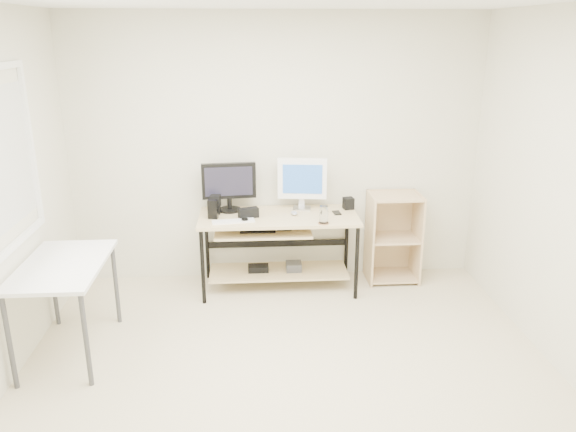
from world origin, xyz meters
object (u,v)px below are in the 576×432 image
(shelf_unit, at_px, (392,236))
(audio_controller, at_px, (213,209))
(black_monitor, at_px, (229,184))
(side_table, at_px, (63,273))
(desk, at_px, (276,236))
(white_imac, at_px, (302,180))

(shelf_unit, height_order, audio_controller, audio_controller)
(shelf_unit, bearing_deg, black_monitor, 179.69)
(shelf_unit, height_order, black_monitor, black_monitor)
(side_table, relative_size, shelf_unit, 1.11)
(shelf_unit, distance_m, black_monitor, 1.71)
(desk, distance_m, shelf_unit, 1.19)
(desk, relative_size, side_table, 1.50)
(white_imac, xyz_separation_m, audio_controller, (-0.85, -0.24, -0.20))
(shelf_unit, xyz_separation_m, white_imac, (-0.91, 0.02, 0.59))
(side_table, bearing_deg, desk, 32.65)
(black_monitor, bearing_deg, desk, -26.00)
(desk, distance_m, side_table, 1.97)
(side_table, relative_size, audio_controller, 5.61)
(black_monitor, bearing_deg, white_imac, -3.95)
(black_monitor, bearing_deg, shelf_unit, -5.22)
(desk, bearing_deg, side_table, -147.35)
(desk, relative_size, white_imac, 2.96)
(white_imac, bearing_deg, black_monitor, -172.10)
(side_table, distance_m, audio_controller, 1.47)
(side_table, height_order, audio_controller, audio_controller)
(side_table, height_order, black_monitor, black_monitor)
(side_table, distance_m, white_imac, 2.32)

